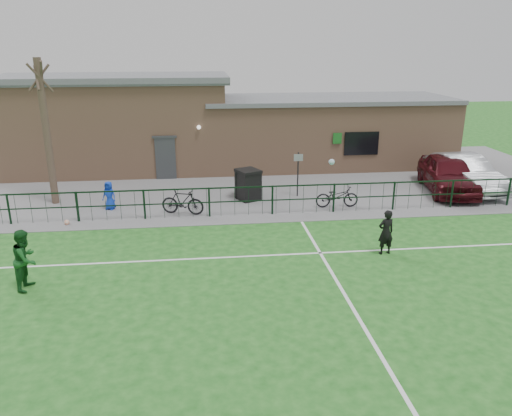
{
  "coord_description": "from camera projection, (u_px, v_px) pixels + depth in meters",
  "views": [
    {
      "loc": [
        -1.8,
        -10.67,
        6.55
      ],
      "look_at": [
        0.0,
        5.0,
        1.3
      ],
      "focal_mm": 35.0,
      "sensor_mm": 36.0,
      "label": 1
    }
  ],
  "objects": [
    {
      "name": "perimeter_fence",
      "position": [
        247.0,
        201.0,
        19.67
      ],
      "size": [
        28.0,
        0.1,
        1.2
      ],
      "primitive_type": "cube",
      "color": "black",
      "rests_on": "ground"
    },
    {
      "name": "ball_ground",
      "position": [
        67.0,
        222.0,
        18.79
      ],
      "size": [
        0.2,
        0.2,
        0.2
      ],
      "primitive_type": "sphere",
      "color": "white",
      "rests_on": "ground"
    },
    {
      "name": "car_maroon",
      "position": [
        448.0,
        174.0,
        22.75
      ],
      "size": [
        2.91,
        5.2,
        1.67
      ],
      "primitive_type": "imported",
      "rotation": [
        0.0,
        0.0,
        -0.2
      ],
      "color": "#410B12",
      "rests_on": "paving_strip"
    },
    {
      "name": "spectator_child",
      "position": [
        109.0,
        195.0,
        20.36
      ],
      "size": [
        0.67,
        0.56,
        1.17
      ],
      "primitive_type": "imported",
      "rotation": [
        0.0,
        0.0,
        -0.37
      ],
      "color": "#143ABF",
      "rests_on": "paving_strip"
    },
    {
      "name": "ground",
      "position": [
        279.0,
        321.0,
        12.32
      ],
      "size": [
        90.0,
        90.0,
        0.0
      ],
      "primitive_type": "plane",
      "color": "#1B5719",
      "rests_on": "ground"
    },
    {
      "name": "outfield_player",
      "position": [
        26.0,
        259.0,
        13.75
      ],
      "size": [
        0.75,
        0.91,
        1.72
      ],
      "primitive_type": "imported",
      "rotation": [
        0.0,
        0.0,
        1.45
      ],
      "color": "#164F1E",
      "rests_on": "ground"
    },
    {
      "name": "bare_tree",
      "position": [
        47.0,
        134.0,
        20.4
      ],
      "size": [
        0.3,
        0.3,
        6.0
      ],
      "primitive_type": "cylinder",
      "color": "#46342A",
      "rests_on": "ground"
    },
    {
      "name": "paving_strip",
      "position": [
        237.0,
        179.0,
        25.04
      ],
      "size": [
        34.0,
        13.0,
        0.02
      ],
      "primitive_type": "cube",
      "color": "slate",
      "rests_on": "ground"
    },
    {
      "name": "bicycle_d",
      "position": [
        183.0,
        202.0,
        19.79
      ],
      "size": [
        1.81,
        0.99,
        1.04
      ],
      "primitive_type": "imported",
      "rotation": [
        0.0,
        0.0,
        1.26
      ],
      "color": "black",
      "rests_on": "paving_strip"
    },
    {
      "name": "clubhouse",
      "position": [
        216.0,
        126.0,
        27.07
      ],
      "size": [
        24.25,
        5.4,
        4.96
      ],
      "color": "tan",
      "rests_on": "ground"
    },
    {
      "name": "goalkeeper_kick",
      "position": [
        384.0,
        229.0,
        16.11
      ],
      "size": [
        1.47,
        3.41,
        2.48
      ],
      "color": "black",
      "rests_on": "ground"
    },
    {
      "name": "pitch_line_mid",
      "position": [
        260.0,
        256.0,
        16.09
      ],
      "size": [
        28.0,
        0.1,
        0.01
      ],
      "primitive_type": "cube",
      "color": "white",
      "rests_on": "ground"
    },
    {
      "name": "wheelie_bin_left",
      "position": [
        248.0,
        186.0,
        21.62
      ],
      "size": [
        1.14,
        1.2,
        1.25
      ],
      "primitive_type": "cube",
      "rotation": [
        0.0,
        0.0,
        0.43
      ],
      "color": "black",
      "rests_on": "paving_strip"
    },
    {
      "name": "sign_post",
      "position": [
        298.0,
        174.0,
        21.97
      ],
      "size": [
        0.07,
        0.07,
        2.0
      ],
      "primitive_type": "cylinder",
      "rotation": [
        0.0,
        0.0,
        -0.22
      ],
      "color": "black",
      "rests_on": "paving_strip"
    },
    {
      "name": "bicycle_e",
      "position": [
        337.0,
        196.0,
        20.66
      ],
      "size": [
        1.79,
        0.67,
        0.93
      ],
      "primitive_type": "imported",
      "rotation": [
        0.0,
        0.0,
        1.54
      ],
      "color": "black",
      "rests_on": "paving_strip"
    },
    {
      "name": "wheelie_bin_right",
      "position": [
        246.0,
        184.0,
        22.01
      ],
      "size": [
        0.95,
        1.02,
        1.13
      ],
      "primitive_type": "cube",
      "rotation": [
        0.0,
        0.0,
        -0.26
      ],
      "color": "black",
      "rests_on": "paving_strip"
    },
    {
      "name": "pitch_line_perp",
      "position": [
        358.0,
        316.0,
        12.53
      ],
      "size": [
        0.1,
        16.0,
        0.01
      ],
      "primitive_type": "cube",
      "color": "white",
      "rests_on": "ground"
    },
    {
      "name": "car_silver",
      "position": [
        464.0,
        173.0,
        23.06
      ],
      "size": [
        2.02,
        4.97,
        1.6
      ],
      "primitive_type": "imported",
      "rotation": [
        0.0,
        0.0,
        0.07
      ],
      "color": "#AEB0B6",
      "rests_on": "paving_strip"
    },
    {
      "name": "pitch_line_touch",
      "position": [
        248.0,
        217.0,
        19.67
      ],
      "size": [
        28.0,
        0.1,
        0.01
      ],
      "primitive_type": "cube",
      "color": "white",
      "rests_on": "ground"
    }
  ]
}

